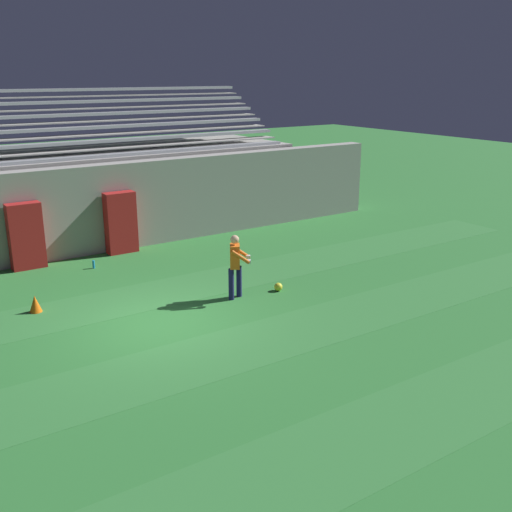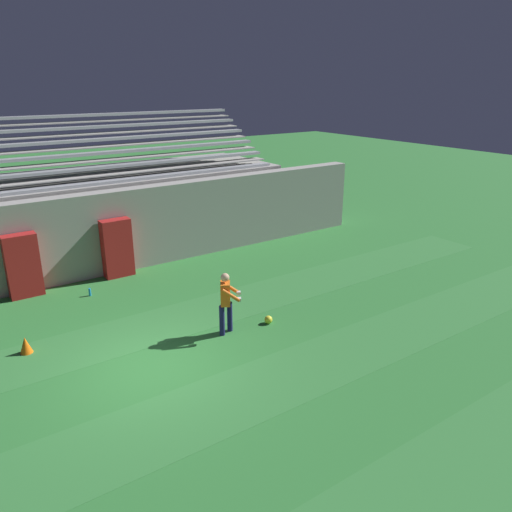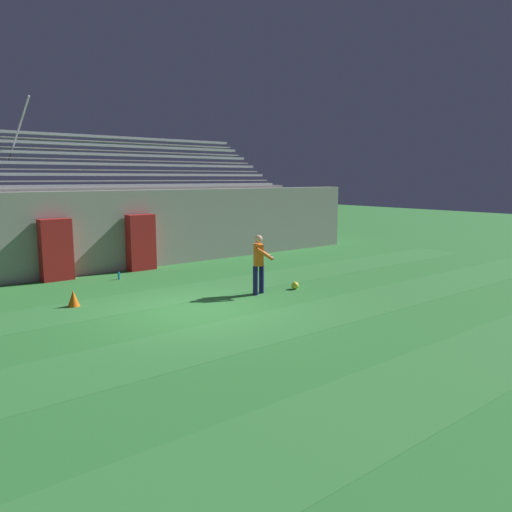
{
  "view_description": "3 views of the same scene",
  "coord_description": "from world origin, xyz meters",
  "px_view_note": "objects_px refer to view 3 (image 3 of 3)",
  "views": [
    {
      "loc": [
        -5.29,
        -11.82,
        5.56
      ],
      "look_at": [
        2.71,
        0.08,
        1.15
      ],
      "focal_mm": 42.0,
      "sensor_mm": 36.0,
      "label": 1
    },
    {
      "loc": [
        -3.68,
        -9.57,
        6.27
      ],
      "look_at": [
        3.53,
        0.84,
        1.77
      ],
      "focal_mm": 35.0,
      "sensor_mm": 36.0,
      "label": 2
    },
    {
      "loc": [
        -6.36,
        -10.14,
        3.23
      ],
      "look_at": [
        2.81,
        1.18,
        0.94
      ],
      "focal_mm": 35.0,
      "sensor_mm": 36.0,
      "label": 3
    }
  ],
  "objects_px": {
    "goalkeeper": "(259,261)",
    "traffic_cone": "(73,298)",
    "soccer_ball": "(295,285)",
    "water_bottle": "(119,276)",
    "padding_pillar_gate_right": "(141,242)",
    "padding_pillar_gate_left": "(56,250)"
  },
  "relations": [
    {
      "from": "padding_pillar_gate_right",
      "to": "traffic_cone",
      "type": "height_order",
      "value": "padding_pillar_gate_right"
    },
    {
      "from": "padding_pillar_gate_right",
      "to": "soccer_ball",
      "type": "height_order",
      "value": "padding_pillar_gate_right"
    },
    {
      "from": "soccer_ball",
      "to": "water_bottle",
      "type": "xyz_separation_m",
      "value": [
        -3.42,
        4.6,
        0.01
      ]
    },
    {
      "from": "padding_pillar_gate_left",
      "to": "traffic_cone",
      "type": "bearing_deg",
      "value": -101.7
    },
    {
      "from": "soccer_ball",
      "to": "traffic_cone",
      "type": "xyz_separation_m",
      "value": [
        -5.74,
        2.09,
        0.1
      ]
    },
    {
      "from": "padding_pillar_gate_left",
      "to": "soccer_ball",
      "type": "xyz_separation_m",
      "value": [
        4.99,
        -5.7,
        -0.87
      ]
    },
    {
      "from": "padding_pillar_gate_left",
      "to": "water_bottle",
      "type": "relative_size",
      "value": 8.17
    },
    {
      "from": "traffic_cone",
      "to": "water_bottle",
      "type": "bearing_deg",
      "value": 47.25
    },
    {
      "from": "padding_pillar_gate_right",
      "to": "traffic_cone",
      "type": "bearing_deg",
      "value": -135.44
    },
    {
      "from": "goalkeeper",
      "to": "water_bottle",
      "type": "xyz_separation_m",
      "value": [
        -2.21,
        4.41,
        -0.83
      ]
    },
    {
      "from": "goalkeeper",
      "to": "soccer_ball",
      "type": "height_order",
      "value": "goalkeeper"
    },
    {
      "from": "padding_pillar_gate_left",
      "to": "traffic_cone",
      "type": "height_order",
      "value": "padding_pillar_gate_left"
    },
    {
      "from": "traffic_cone",
      "to": "padding_pillar_gate_right",
      "type": "bearing_deg",
      "value": 44.56
    },
    {
      "from": "padding_pillar_gate_right",
      "to": "traffic_cone",
      "type": "xyz_separation_m",
      "value": [
        -3.67,
        -3.61,
        -0.77
      ]
    },
    {
      "from": "padding_pillar_gate_left",
      "to": "goalkeeper",
      "type": "xyz_separation_m",
      "value": [
        3.79,
        -5.51,
        -0.03
      ]
    },
    {
      "from": "padding_pillar_gate_right",
      "to": "soccer_ball",
      "type": "xyz_separation_m",
      "value": [
        2.07,
        -5.7,
        -0.87
      ]
    },
    {
      "from": "goalkeeper",
      "to": "soccer_ball",
      "type": "xyz_separation_m",
      "value": [
        1.21,
        -0.19,
        -0.84
      ]
    },
    {
      "from": "soccer_ball",
      "to": "padding_pillar_gate_right",
      "type": "bearing_deg",
      "value": 109.99
    },
    {
      "from": "soccer_ball",
      "to": "traffic_cone",
      "type": "height_order",
      "value": "traffic_cone"
    },
    {
      "from": "goalkeeper",
      "to": "traffic_cone",
      "type": "xyz_separation_m",
      "value": [
        -4.53,
        1.9,
        -0.74
      ]
    },
    {
      "from": "soccer_ball",
      "to": "water_bottle",
      "type": "distance_m",
      "value": 5.73
    },
    {
      "from": "goalkeeper",
      "to": "traffic_cone",
      "type": "bearing_deg",
      "value": 157.28
    }
  ]
}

